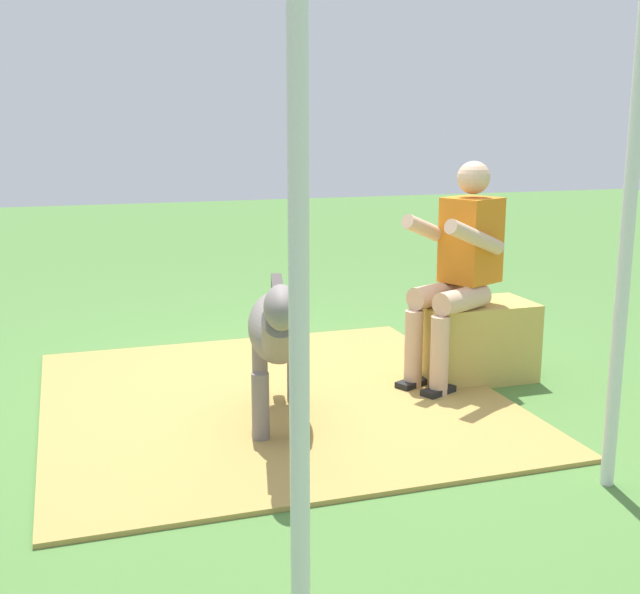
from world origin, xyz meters
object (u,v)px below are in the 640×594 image
hay_bale (474,341)px  tent_pole_left (626,242)px  tent_pole_mid (299,302)px  pony_standing (279,331)px  person_seated (459,263)px

hay_bale → tent_pole_left: (0.16, 1.55, 0.86)m
hay_bale → tent_pole_mid: tent_pole_mid is taller
tent_pole_left → hay_bale: bearing=-95.9°
hay_bale → tent_pole_left: tent_pole_left is taller
hay_bale → tent_pole_left: size_ratio=0.33×
pony_standing → hay_bale: bearing=-162.4°
hay_bale → person_seated: person_seated is taller
pony_standing → tent_pole_left: bearing=138.1°
pony_standing → tent_pole_mid: bearing=77.0°
tent_pole_left → tent_pole_mid: same height
person_seated → tent_pole_mid: size_ratio=0.62×
person_seated → tent_pole_left: (0.01, 1.50, 0.34)m
pony_standing → tent_pole_mid: tent_pole_mid is taller
person_seated → tent_pole_mid: bearing=52.8°
hay_bale → tent_pole_mid: 3.00m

